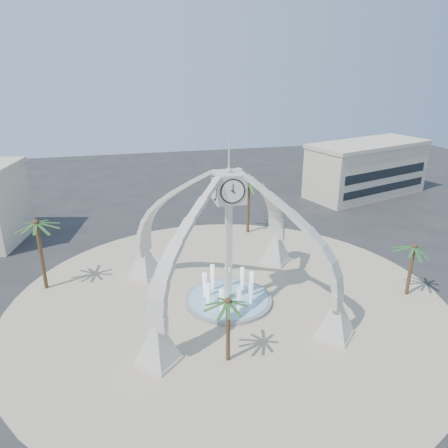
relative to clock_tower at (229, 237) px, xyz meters
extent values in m
plane|color=#282828|center=(0.00, 0.00, -6.49)|extent=(140.00, 140.00, 0.00)
cylinder|color=#BDAC8C|center=(0.00, 0.00, -6.46)|extent=(40.00, 40.00, 0.06)
cube|color=beige|center=(0.00, 0.00, -1.59)|extent=(0.55, 0.55, 9.80)
cube|color=beige|center=(0.00, 0.00, 4.56)|extent=(2.50, 2.50, 2.50)
cone|color=beige|center=(0.00, 0.00, 7.81)|extent=(0.20, 0.20, 4.00)
cylinder|color=white|center=(0.00, -1.29, 4.56)|extent=(1.84, 0.04, 1.84)
pyramid|color=beige|center=(7.07, 7.07, -4.89)|extent=(3.80, 3.80, 3.20)
pyramid|color=beige|center=(-7.07, 7.07, -4.89)|extent=(3.80, 3.80, 3.20)
pyramid|color=beige|center=(-7.07, -7.07, -4.89)|extent=(3.80, 3.80, 3.20)
pyramid|color=beige|center=(7.07, -7.07, -4.89)|extent=(3.80, 3.80, 3.20)
cylinder|color=#99999C|center=(0.00, 0.00, -6.29)|extent=(8.00, 8.00, 0.40)
cylinder|color=#8AB8CD|center=(0.00, 0.00, -6.07)|extent=(7.40, 7.40, 0.04)
cone|color=white|center=(0.00, 0.00, -4.47)|extent=(0.60, 0.60, 3.20)
cube|color=beige|center=(30.00, 28.00, -2.49)|extent=(21.49, 13.79, 8.00)
cube|color=beige|center=(30.00, 28.00, 1.81)|extent=(21.87, 14.17, 0.60)
cylinder|color=brown|center=(16.87, -2.57, -3.93)|extent=(0.34, 0.34, 5.12)
cylinder|color=brown|center=(-16.73, 6.65, -2.99)|extent=(0.37, 0.37, 7.01)
cylinder|color=brown|center=(6.56, 16.14, -3.16)|extent=(0.39, 0.39, 6.66)
cylinder|color=brown|center=(-2.02, -8.00, -3.90)|extent=(0.32, 0.32, 5.18)
camera|label=1|loc=(-8.52, -34.04, 14.67)|focal=35.00mm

